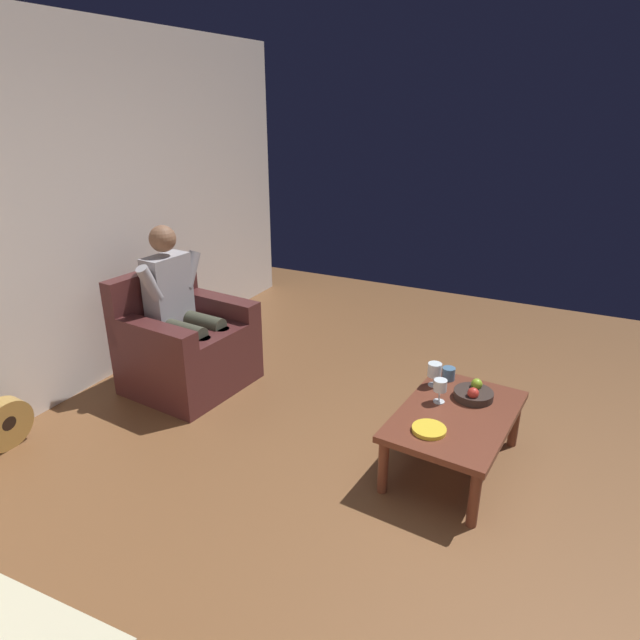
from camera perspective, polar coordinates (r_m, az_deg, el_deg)
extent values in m
plane|color=brown|center=(3.33, 15.31, -18.53)|extent=(7.23, 7.23, 0.00)
cube|color=beige|center=(4.30, -26.49, 9.16)|extent=(5.80, 0.06, 2.67)
cube|color=#4A2121|center=(4.45, -13.29, -4.22)|extent=(0.92, 0.86, 0.41)
cube|color=#4A2121|center=(4.31, -13.01, -1.39)|extent=(0.60, 0.71, 0.10)
cube|color=#4A2121|center=(4.55, -10.59, 1.04)|extent=(0.23, 0.79, 0.24)
cube|color=#4A2121|center=(4.11, -17.06, -1.92)|extent=(0.23, 0.79, 0.24)
cube|color=#4A2121|center=(4.51, -16.80, 2.01)|extent=(0.86, 0.20, 0.50)
cube|color=#9D9BA1|center=(4.35, -15.46, 3.06)|extent=(0.37, 0.21, 0.53)
sphere|color=brown|center=(4.25, -15.99, 8.10)|extent=(0.20, 0.20, 0.20)
cylinder|color=#3F4031|center=(4.36, -12.24, -0.15)|extent=(0.17, 0.43, 0.13)
cylinder|color=#3F4031|center=(4.33, -9.93, -3.98)|extent=(0.13, 0.13, 0.51)
cylinder|color=#9D9BA1|center=(4.42, -13.22, 5.15)|extent=(0.21, 0.11, 0.29)
cylinder|color=#3F4031|center=(4.23, -14.14, -1.04)|extent=(0.17, 0.43, 0.13)
cylinder|color=#3F4031|center=(4.20, -11.77, -5.00)|extent=(0.13, 0.13, 0.51)
cylinder|color=#9D9BA1|center=(4.15, -17.21, 3.66)|extent=(0.21, 0.11, 0.29)
cube|color=brown|center=(3.43, 13.90, -9.58)|extent=(1.02, 0.71, 0.04)
cylinder|color=brown|center=(3.85, 19.50, -9.93)|extent=(0.06, 0.06, 0.34)
cylinder|color=brown|center=(3.14, 15.67, -17.40)|extent=(0.06, 0.06, 0.34)
cylinder|color=brown|center=(3.95, 12.04, -8.14)|extent=(0.06, 0.06, 0.34)
cylinder|color=brown|center=(3.27, 6.55, -14.81)|extent=(0.06, 0.06, 0.34)
cylinder|color=#B08640|center=(4.13, -29.87, -9.34)|extent=(0.36, 0.15, 0.37)
cylinder|color=black|center=(4.08, -29.50, -9.31)|extent=(0.10, 0.02, 0.10)
cylinder|color=silver|center=(3.51, 12.19, -8.25)|extent=(0.07, 0.07, 0.01)
cylinder|color=silver|center=(3.49, 12.24, -7.68)|extent=(0.01, 0.01, 0.07)
cylinder|color=silver|center=(3.45, 12.34, -6.62)|extent=(0.08, 0.08, 0.07)
cylinder|color=#590C19|center=(3.46, 12.31, -6.92)|extent=(0.07, 0.07, 0.03)
cylinder|color=silver|center=(3.69, 11.65, -6.58)|extent=(0.07, 0.07, 0.01)
cylinder|color=silver|center=(3.67, 11.69, -6.11)|extent=(0.01, 0.01, 0.06)
cylinder|color=silver|center=(3.64, 11.78, -5.06)|extent=(0.09, 0.09, 0.09)
cylinder|color=#590C19|center=(3.65, 11.75, -5.41)|extent=(0.08, 0.08, 0.04)
cylinder|color=#302520|center=(3.59, 15.59, -7.46)|extent=(0.24, 0.24, 0.05)
sphere|color=red|center=(3.51, 15.57, -7.30)|extent=(0.07, 0.07, 0.07)
sphere|color=olive|center=(3.62, 15.92, -6.39)|extent=(0.07, 0.07, 0.07)
cylinder|color=gold|center=(3.21, 11.22, -11.06)|extent=(0.19, 0.19, 0.02)
cylinder|color=#46698A|center=(3.77, 13.16, -5.43)|extent=(0.09, 0.09, 0.08)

